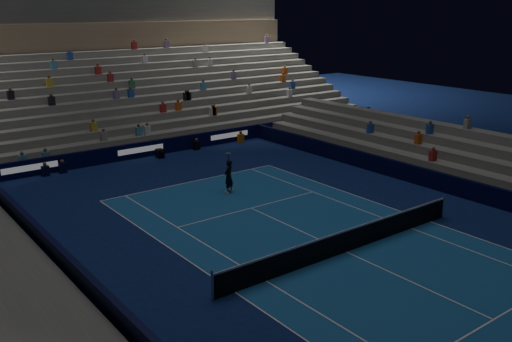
{
  "coord_description": "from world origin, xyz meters",
  "views": [
    {
      "loc": [
        -15.47,
        -14.34,
        9.53
      ],
      "look_at": [
        0.0,
        6.0,
        2.0
      ],
      "focal_mm": 39.45,
      "sensor_mm": 36.0,
      "label": 1
    }
  ],
  "objects": [
    {
      "name": "sponsor_barrier_east",
      "position": [
        9.7,
        0.0,
        0.5
      ],
      "size": [
        0.25,
        37.0,
        1.0
      ],
      "primitive_type": "cube",
      "color": "black",
      "rests_on": "ground"
    },
    {
      "name": "ground",
      "position": [
        0.0,
        0.0,
        0.0
      ],
      "size": [
        90.0,
        90.0,
        0.0
      ],
      "primitive_type": "plane",
      "color": "#0C1A4D",
      "rests_on": "ground"
    },
    {
      "name": "sponsor_barrier_far",
      "position": [
        0.0,
        18.5,
        0.5
      ],
      "size": [
        44.0,
        0.25,
        1.0
      ],
      "primitive_type": "cube",
      "color": "black",
      "rests_on": "ground"
    },
    {
      "name": "broadcast_camera",
      "position": [
        0.99,
        17.62,
        0.3
      ],
      "size": [
        0.44,
        0.88,
        0.57
      ],
      "color": "black",
      "rests_on": "ground"
    },
    {
      "name": "tennis_net",
      "position": [
        0.0,
        0.0,
        0.5
      ],
      "size": [
        12.9,
        0.1,
        1.1
      ],
      "color": "#B2B2B7",
      "rests_on": "ground"
    },
    {
      "name": "court_surface",
      "position": [
        0.0,
        0.0,
        0.01
      ],
      "size": [
        10.97,
        23.77,
        0.01
      ],
      "primitive_type": "cube",
      "color": "#1A5392",
      "rests_on": "ground"
    },
    {
      "name": "grandstand_main",
      "position": [
        0.0,
        27.9,
        3.38
      ],
      "size": [
        44.0,
        15.2,
        11.2
      ],
      "color": "slate",
      "rests_on": "ground"
    },
    {
      "name": "sponsor_barrier_west",
      "position": [
        -9.7,
        0.0,
        0.5
      ],
      "size": [
        0.25,
        37.0,
        1.0
      ],
      "primitive_type": "cube",
      "color": "black",
      "rests_on": "ground"
    },
    {
      "name": "tennis_player",
      "position": [
        0.51,
        9.06,
        0.89
      ],
      "size": [
        0.77,
        0.65,
        1.78
      ],
      "primitive_type": "imported",
      "rotation": [
        0.0,
        0.0,
        3.56
      ],
      "color": "black",
      "rests_on": "ground"
    }
  ]
}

